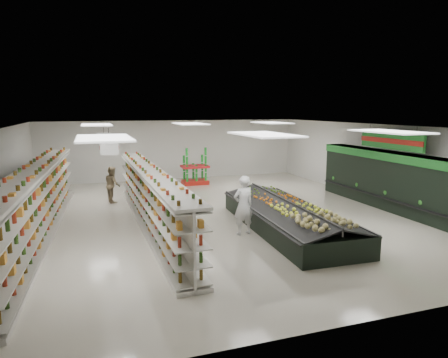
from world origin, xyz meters
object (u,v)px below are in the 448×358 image
object	(u,v)px
gondola_left	(37,206)
gondola_center	(151,201)
shopper_main	(243,205)
shopper_background	(113,184)
produce_island	(287,216)
soda_endcap	(195,168)

from	to	relation	value
gondola_left	gondola_center	size ratio (longest dim) A/B	1.12
shopper_main	shopper_background	world-z (taller)	shopper_main
shopper_main	produce_island	bearing A→B (deg)	171.55
produce_island	shopper_main	size ratio (longest dim) A/B	3.53
shopper_background	produce_island	bearing A→B (deg)	-148.71
produce_island	soda_endcap	distance (m)	8.56
gondola_center	soda_endcap	world-z (taller)	gondola_center
gondola_left	shopper_main	xyz separation A→B (m)	(5.94, -1.74, -0.04)
gondola_left	gondola_center	distance (m)	3.41
produce_island	soda_endcap	world-z (taller)	soda_endcap
gondola_left	produce_island	xyz separation A→B (m)	(7.46, -1.70, -0.52)
gondola_left	soda_endcap	world-z (taller)	gondola_left
produce_island	shopper_main	xyz separation A→B (m)	(-1.52, -0.04, 0.48)
gondola_center	produce_island	xyz separation A→B (m)	(4.05, -1.77, -0.42)
shopper_main	shopper_background	distance (m)	6.75
soda_endcap	shopper_main	distance (m)	8.57
soda_endcap	produce_island	bearing A→B (deg)	-84.41
gondola_center	gondola_left	bearing A→B (deg)	-179.83
soda_endcap	shopper_background	distance (m)	5.07
gondola_center	soda_endcap	size ratio (longest dim) A/B	6.18
produce_island	shopper_main	bearing A→B (deg)	-178.63
gondola_left	gondola_center	xyz separation A→B (m)	(3.41, 0.07, -0.10)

